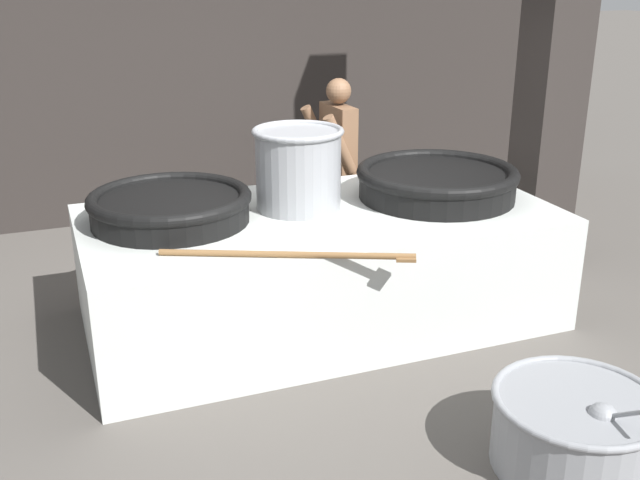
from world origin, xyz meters
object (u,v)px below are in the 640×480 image
(giant_wok_far, at_px, (437,181))
(cook, at_px, (337,161))
(giant_wok_near, at_px, (170,206))
(stock_pot, at_px, (298,167))
(prep_bowl_vegetables, at_px, (575,428))

(giant_wok_far, height_order, cook, cook)
(giant_wok_near, xyz_separation_m, stock_pot, (0.93, -0.02, 0.19))
(giant_wok_far, bearing_deg, giant_wok_near, 175.50)
(giant_wok_far, bearing_deg, prep_bowl_vegetables, -98.79)
(giant_wok_far, distance_m, prep_bowl_vegetables, 2.30)
(giant_wok_near, xyz_separation_m, cook, (1.70, 1.11, -0.10))
(giant_wok_near, xyz_separation_m, prep_bowl_vegetables, (1.67, -2.31, -0.73))
(giant_wok_far, bearing_deg, cook, 103.46)
(cook, bearing_deg, stock_pot, 52.34)
(giant_wok_far, relative_size, prep_bowl_vegetables, 1.07)
(giant_wok_near, height_order, prep_bowl_vegetables, giant_wok_near)
(stock_pot, height_order, cook, cook)
(stock_pot, distance_m, prep_bowl_vegetables, 2.58)
(giant_wok_near, xyz_separation_m, giant_wok_far, (2.00, -0.16, 0.01))
(stock_pot, height_order, prep_bowl_vegetables, stock_pot)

